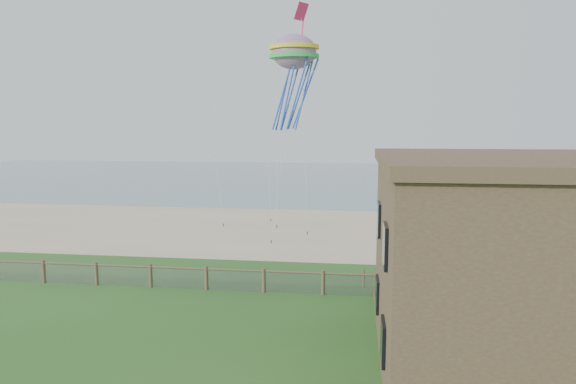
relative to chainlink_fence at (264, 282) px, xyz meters
name	(u,v)px	position (x,y,z in m)	size (l,w,h in m)	color
ground	(237,341)	(0.00, -6.00, -0.55)	(160.00, 160.00, 0.00)	#22521C
sand_beach	(299,230)	(0.00, 16.00, -0.55)	(72.00, 20.00, 0.02)	tan
ocean	(328,177)	(0.00, 60.00, -0.55)	(160.00, 68.00, 0.02)	slate
chainlink_fence	(264,282)	(0.00, 0.00, 0.00)	(36.20, 0.20, 1.25)	brown
motel_deck	(541,306)	(13.00, -1.00, -0.30)	(15.00, 2.00, 0.50)	brown
picnic_table	(408,332)	(6.65, -5.29, -0.12)	(2.02, 1.52, 0.85)	brown
octopus_kite	(294,79)	(0.56, 7.95, 10.77)	(3.17, 2.24, 6.52)	orange
kite_red	(301,25)	(0.76, 10.32, 14.53)	(1.17, 0.70, 2.90)	#D82656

